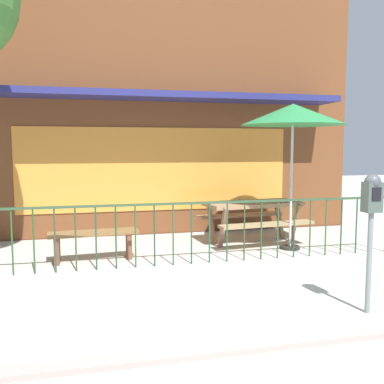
% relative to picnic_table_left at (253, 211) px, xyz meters
% --- Properties ---
extents(ground, '(40.00, 40.00, 0.00)m').
position_rel_picnic_table_left_xyz_m(ground, '(-1.62, -3.39, -0.61)').
color(ground, '#AEAAA2').
extents(pub_storefront, '(8.56, 1.37, 5.28)m').
position_rel_picnic_table_left_xyz_m(pub_storefront, '(-1.62, 1.45, 2.02)').
color(pub_storefront, '#3D1413').
rests_on(pub_storefront, ground).
extents(patio_fence_front, '(7.22, 0.04, 0.97)m').
position_rel_picnic_table_left_xyz_m(patio_fence_front, '(-1.62, -1.20, 0.05)').
color(patio_fence_front, '#2D482D').
rests_on(patio_fence_front, ground).
extents(picnic_table_left, '(1.93, 1.54, 0.79)m').
position_rel_picnic_table_left_xyz_m(picnic_table_left, '(0.00, 0.00, 0.00)').
color(picnic_table_left, '#976F4D').
rests_on(picnic_table_left, ground).
extents(patio_umbrella, '(1.80, 1.80, 2.55)m').
position_rel_picnic_table_left_xyz_m(patio_umbrella, '(0.46, -0.64, 1.74)').
color(patio_umbrella, black).
rests_on(patio_umbrella, ground).
extents(patio_bench, '(1.42, 0.44, 0.48)m').
position_rel_picnic_table_left_xyz_m(patio_bench, '(-2.95, -0.66, -0.26)').
color(patio_bench, brown).
rests_on(patio_bench, ground).
extents(parking_meter_near, '(0.18, 0.17, 1.52)m').
position_rel_picnic_table_left_xyz_m(parking_meter_near, '(-0.06, -3.57, 0.56)').
color(parking_meter_near, slate).
rests_on(parking_meter_near, ground).
extents(curb_edge, '(11.99, 0.20, 0.11)m').
position_rel_picnic_table_left_xyz_m(curb_edge, '(-1.62, -4.08, -0.61)').
color(curb_edge, gray).
rests_on(curb_edge, ground).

